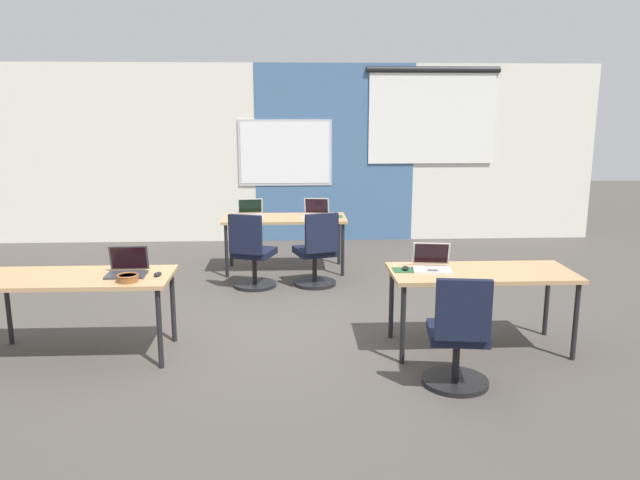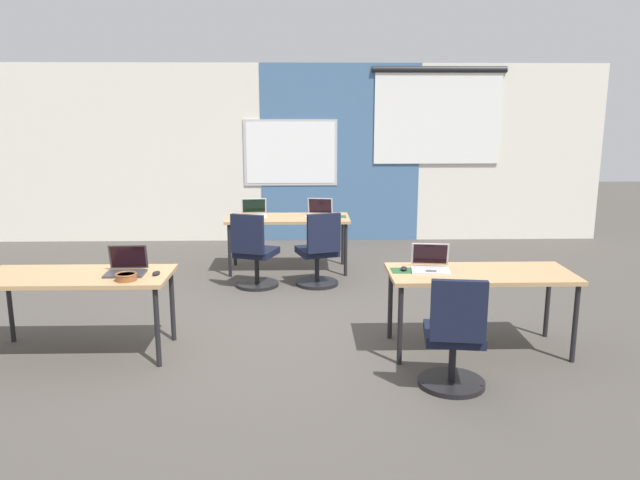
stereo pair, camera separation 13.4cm
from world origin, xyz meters
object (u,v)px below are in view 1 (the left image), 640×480
(desk_near_right, at_px, (481,277))
(mouse_near_left_inner, at_px, (158,274))
(laptop_near_left_inner, at_px, (127,269))
(chair_near_right_inner, at_px, (458,342))
(laptop_far_right, at_px, (316,213))
(chair_far_left, at_px, (252,257))
(laptop_near_right_inner, at_px, (432,264))
(chair_far_right, at_px, (317,256))
(laptop_far_left, at_px, (251,213))
(desk_far_center, at_px, (285,222))
(snack_bowl, at_px, (128,278))
(desk_near_left, at_px, (77,283))
(mouse_far_left, at_px, (230,216))
(mouse_near_right_inner, at_px, (405,268))
(mouse_far_right, at_px, (334,215))

(desk_near_right, bearing_deg, mouse_near_left_inner, -179.29)
(laptop_near_left_inner, bearing_deg, chair_near_right_inner, -18.72)
(laptop_far_right, height_order, chair_far_left, laptop_far_right)
(laptop_near_right_inner, distance_m, chair_far_right, 2.22)
(laptop_near_right_inner, relative_size, chair_near_right_inner, 0.40)
(desk_near_right, height_order, laptop_far_left, laptop_far_left)
(desk_far_center, height_order, snack_bowl, snack_bowl)
(desk_near_left, bearing_deg, desk_far_center, 57.99)
(laptop_near_right_inner, relative_size, mouse_far_left, 3.38)
(mouse_near_right_inner, bearing_deg, laptop_near_left_inner, -179.45)
(desk_near_right, bearing_deg, mouse_far_left, 130.92)
(mouse_near_left_inner, height_order, laptop_far_left, laptop_far_left)
(desk_near_right, distance_m, laptop_near_left_inner, 3.08)
(desk_near_right, xyz_separation_m, chair_near_right_inner, (-0.40, -0.79, -0.28))
(desk_near_right, distance_m, mouse_far_left, 3.76)
(mouse_near_right_inner, relative_size, laptop_far_right, 0.29)
(desk_near_right, bearing_deg, mouse_far_right, 111.41)
(mouse_near_left_inner, height_order, mouse_far_right, mouse_far_right)
(chair_near_right_inner, distance_m, mouse_far_right, 3.68)
(snack_bowl, bearing_deg, laptop_far_left, 75.17)
(mouse_near_left_inner, bearing_deg, desk_far_center, 69.54)
(desk_near_left, height_order, mouse_near_left_inner, mouse_near_left_inner)
(mouse_near_right_inner, xyz_separation_m, chair_near_right_inner, (0.26, -0.84, -0.36))
(desk_near_right, relative_size, laptop_far_right, 4.30)
(mouse_far_right, bearing_deg, desk_near_right, -68.59)
(chair_far_left, bearing_deg, desk_near_right, 156.25)
(desk_near_right, distance_m, chair_near_right_inner, 0.93)
(mouse_far_right, bearing_deg, chair_far_right, -109.14)
(desk_near_left, xyz_separation_m, desk_far_center, (1.75, 2.80, 0.00))
(laptop_far_left, bearing_deg, mouse_far_left, -174.39)
(snack_bowl, bearing_deg, mouse_near_right_inner, 6.16)
(laptop_near_left_inner, relative_size, mouse_far_left, 3.09)
(mouse_near_right_inner, height_order, laptop_far_left, laptop_far_left)
(desk_near_left, height_order, laptop_near_left_inner, laptop_near_left_inner)
(mouse_near_left_inner, relative_size, chair_far_left, 0.12)
(mouse_near_left_inner, bearing_deg, mouse_far_right, 58.96)
(desk_near_left, relative_size, mouse_far_right, 14.74)
(mouse_near_left_inner, bearing_deg, laptop_near_left_inner, 166.76)
(desk_near_left, relative_size, laptop_far_right, 4.30)
(laptop_near_left_inner, xyz_separation_m, chair_near_right_inner, (2.67, -0.82, -0.39))
(desk_far_center, relative_size, mouse_far_left, 14.63)
(laptop_near_left_inner, xyz_separation_m, mouse_far_left, (0.62, 2.81, -0.03))
(laptop_near_left_inner, height_order, laptop_far_left, laptop_near_left_inner)
(mouse_near_right_inner, bearing_deg, snack_bowl, -173.84)
(laptop_near_right_inner, relative_size, laptop_far_left, 1.04)
(desk_far_center, xyz_separation_m, mouse_near_right_inner, (1.09, -2.75, 0.08))
(desk_far_center, xyz_separation_m, laptop_far_right, (0.41, 0.05, 0.11))
(mouse_far_right, height_order, chair_far_left, chair_far_left)
(desk_near_right, relative_size, laptop_near_left_inner, 4.73)
(desk_near_left, distance_m, laptop_near_right_inner, 3.08)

